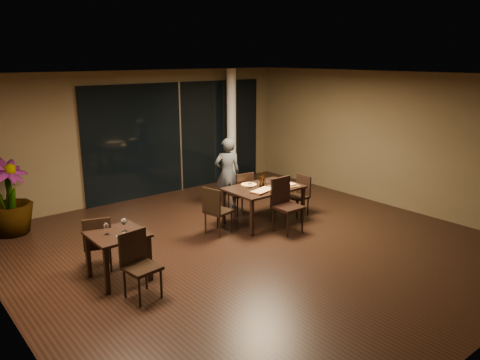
% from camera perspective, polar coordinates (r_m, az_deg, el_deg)
% --- Properties ---
extents(ground, '(8.00, 8.00, 0.00)m').
position_cam_1_polar(ground, '(8.51, 1.42, -8.03)').
color(ground, black).
rests_on(ground, ground).
extents(wall_back, '(8.00, 0.10, 3.00)m').
position_cam_1_polar(wall_back, '(11.37, -11.93, 5.41)').
color(wall_back, '#463B25').
rests_on(wall_back, ground).
extents(wall_right, '(0.10, 8.00, 3.00)m').
position_cam_1_polar(wall_right, '(11.06, 17.72, 4.76)').
color(wall_right, '#463B25').
rests_on(wall_right, ground).
extents(ceiling, '(8.00, 8.00, 0.04)m').
position_cam_1_polar(ceiling, '(7.84, 1.57, 12.73)').
color(ceiling, silver).
rests_on(ceiling, wall_back).
extents(window_panel, '(5.00, 0.06, 2.70)m').
position_cam_1_polar(window_panel, '(11.80, -7.37, 5.21)').
color(window_panel, black).
rests_on(window_panel, ground).
extents(column, '(0.24, 0.24, 3.00)m').
position_cam_1_polar(column, '(12.32, -1.05, 6.44)').
color(column, silver).
rests_on(column, ground).
extents(main_table, '(1.50, 1.00, 0.75)m').
position_cam_1_polar(main_table, '(9.47, 2.92, -1.29)').
color(main_table, black).
rests_on(main_table, ground).
extents(side_table, '(0.80, 0.80, 0.75)m').
position_cam_1_polar(side_table, '(7.33, -14.70, -7.20)').
color(side_table, black).
rests_on(side_table, ground).
extents(chair_main_far, '(0.47, 0.47, 0.93)m').
position_cam_1_polar(chair_main_far, '(9.98, 0.25, -1.36)').
color(chair_main_far, black).
rests_on(chair_main_far, ground).
extents(chair_main_near, '(0.49, 0.49, 1.05)m').
position_cam_1_polar(chair_main_near, '(9.08, 5.47, -2.66)').
color(chair_main_near, black).
rests_on(chair_main_near, ground).
extents(chair_main_left, '(0.52, 0.52, 0.94)m').
position_cam_1_polar(chair_main_left, '(8.86, -3.01, -3.48)').
color(chair_main_left, black).
rests_on(chair_main_left, ground).
extents(chair_main_right, '(0.40, 0.40, 0.85)m').
position_cam_1_polar(chair_main_right, '(10.08, 7.32, -1.58)').
color(chair_main_right, black).
rests_on(chair_main_right, ground).
extents(chair_side_far, '(0.54, 0.54, 0.92)m').
position_cam_1_polar(chair_side_far, '(7.71, -17.00, -7.12)').
color(chair_side_far, black).
rests_on(chair_side_far, ground).
extents(chair_side_near, '(0.49, 0.49, 0.95)m').
position_cam_1_polar(chair_side_near, '(6.81, -12.30, -9.62)').
color(chair_side_near, black).
rests_on(chair_side_near, ground).
extents(diner, '(0.64, 0.54, 1.59)m').
position_cam_1_polar(diner, '(10.32, -1.56, 0.77)').
color(diner, '#292B2E').
rests_on(diner, ground).
extents(potted_plant, '(1.13, 1.13, 1.48)m').
position_cam_1_polar(potted_plant, '(9.84, -26.37, -1.87)').
color(potted_plant, '#234D19').
rests_on(potted_plant, ground).
extents(pizza_board_left, '(0.51, 0.28, 0.01)m').
position_cam_1_polar(pizza_board_left, '(9.13, 2.77, -1.38)').
color(pizza_board_left, '#482617').
rests_on(pizza_board_left, main_table).
extents(pizza_board_right, '(0.68, 0.48, 0.01)m').
position_cam_1_polar(pizza_board_right, '(9.52, 5.43, -0.75)').
color(pizza_board_right, '#4F3019').
rests_on(pizza_board_right, main_table).
extents(oblong_pizza_left, '(0.51, 0.33, 0.02)m').
position_cam_1_polar(oblong_pizza_left, '(9.13, 2.77, -1.28)').
color(oblong_pizza_left, maroon).
rests_on(oblong_pizza_left, pizza_board_left).
extents(oblong_pizza_right, '(0.46, 0.22, 0.02)m').
position_cam_1_polar(oblong_pizza_right, '(9.51, 5.43, -0.66)').
color(oblong_pizza_right, maroon).
rests_on(oblong_pizza_right, pizza_board_right).
extents(round_pizza, '(0.31, 0.31, 0.01)m').
position_cam_1_polar(round_pizza, '(9.58, 1.08, -0.58)').
color(round_pizza, '#A62812').
rests_on(round_pizza, main_table).
extents(bottle_a, '(0.07, 0.07, 0.32)m').
position_cam_1_polar(bottle_a, '(9.38, 2.56, 0.02)').
color(bottle_a, black).
rests_on(bottle_a, main_table).
extents(bottle_b, '(0.05, 0.05, 0.25)m').
position_cam_1_polar(bottle_b, '(9.43, 2.97, -0.12)').
color(bottle_b, black).
rests_on(bottle_b, main_table).
extents(bottle_c, '(0.06, 0.06, 0.28)m').
position_cam_1_polar(bottle_c, '(9.51, 2.64, 0.11)').
color(bottle_c, black).
rests_on(bottle_c, main_table).
extents(tumbler_left, '(0.08, 0.08, 0.10)m').
position_cam_1_polar(tumbler_left, '(9.37, 1.21, -0.69)').
color(tumbler_left, white).
rests_on(tumbler_left, main_table).
extents(tumbler_right, '(0.07, 0.07, 0.08)m').
position_cam_1_polar(tumbler_right, '(9.67, 3.37, -0.25)').
color(tumbler_right, white).
rests_on(tumbler_right, main_table).
extents(napkin_near, '(0.19, 0.13, 0.01)m').
position_cam_1_polar(napkin_near, '(9.79, 5.67, -0.31)').
color(napkin_near, white).
rests_on(napkin_near, main_table).
extents(napkin_far, '(0.18, 0.11, 0.01)m').
position_cam_1_polar(napkin_far, '(9.97, 4.55, -0.00)').
color(napkin_far, white).
rests_on(napkin_far, main_table).
extents(wine_glass_a, '(0.08, 0.08, 0.17)m').
position_cam_1_polar(wine_glass_a, '(7.24, -15.98, -5.75)').
color(wine_glass_a, white).
rests_on(wine_glass_a, side_table).
extents(wine_glass_b, '(0.09, 0.09, 0.20)m').
position_cam_1_polar(wine_glass_b, '(7.28, -13.95, -5.38)').
color(wine_glass_b, white).
rests_on(wine_glass_b, side_table).
extents(side_napkin, '(0.21, 0.17, 0.01)m').
position_cam_1_polar(side_napkin, '(7.16, -14.08, -6.53)').
color(side_napkin, white).
rests_on(side_napkin, side_table).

